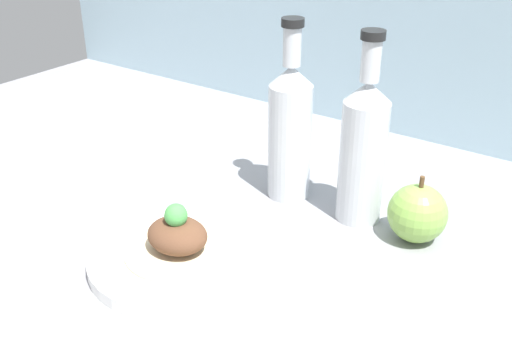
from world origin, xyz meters
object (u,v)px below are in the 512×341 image
at_px(cider_bottle_left, 290,128).
at_px(plated_food, 177,237).
at_px(cider_bottle_right, 363,148).
at_px(plate, 179,255).
at_px(apple, 417,213).

bearing_deg(cider_bottle_left, plated_food, -93.89).
bearing_deg(cider_bottle_right, cider_bottle_left, 180.00).
height_order(plate, cider_bottle_right, cider_bottle_right).
distance_m(plated_food, cider_bottle_right, 0.29).
xyz_separation_m(cider_bottle_left, apple, (0.21, -0.01, -0.07)).
height_order(cider_bottle_right, apple, cider_bottle_right).
distance_m(cider_bottle_left, apple, 0.23).
bearing_deg(apple, cider_bottle_right, 175.26).
height_order(cider_bottle_left, cider_bottle_right, same).
distance_m(plated_food, apple, 0.33).
distance_m(plate, plated_food, 0.03).
xyz_separation_m(cider_bottle_right, apple, (0.09, -0.01, -0.07)).
height_order(cider_bottle_left, apple, cider_bottle_left).
bearing_deg(plated_food, cider_bottle_left, 86.11).
bearing_deg(plate, cider_bottle_left, 86.11).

